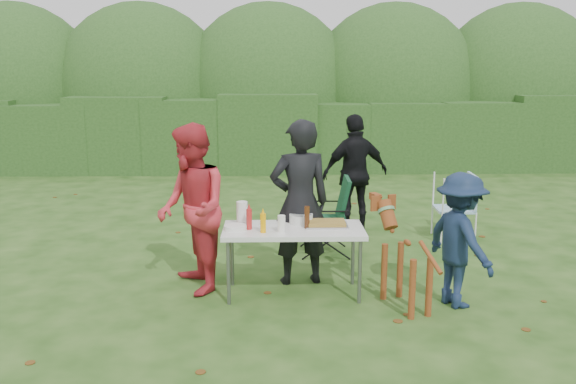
{
  "coord_description": "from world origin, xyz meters",
  "views": [
    {
      "loc": [
        0.12,
        -6.17,
        2.46
      ],
      "look_at": [
        0.29,
        0.73,
        1.0
      ],
      "focal_mm": 38.0,
      "sensor_mm": 36.0,
      "label": 1
    }
  ],
  "objects_px": {
    "lawn_chair": "(454,206)",
    "paper_towel_roll": "(242,213)",
    "person_cook": "(300,203)",
    "camping_chair": "(325,216)",
    "person_red_jacket": "(192,209)",
    "dog": "(407,258)",
    "beer_bottle": "(307,217)",
    "folding_table": "(293,233)",
    "person_black_puffy": "(355,173)",
    "child": "(460,240)",
    "mustard_bottle": "(263,223)",
    "ketchup_bottle": "(249,219)"
  },
  "relations": [
    {
      "from": "person_red_jacket",
      "to": "camping_chair",
      "type": "distance_m",
      "value": 2.06
    },
    {
      "from": "person_red_jacket",
      "to": "person_black_puffy",
      "type": "bearing_deg",
      "value": 118.47
    },
    {
      "from": "mustard_bottle",
      "to": "paper_towel_roll",
      "type": "relative_size",
      "value": 0.77
    },
    {
      "from": "lawn_chair",
      "to": "paper_towel_roll",
      "type": "height_order",
      "value": "paper_towel_roll"
    },
    {
      "from": "person_cook",
      "to": "person_black_puffy",
      "type": "relative_size",
      "value": 1.07
    },
    {
      "from": "person_cook",
      "to": "mustard_bottle",
      "type": "height_order",
      "value": "person_cook"
    },
    {
      "from": "beer_bottle",
      "to": "folding_table",
      "type": "bearing_deg",
      "value": 175.53
    },
    {
      "from": "dog",
      "to": "child",
      "type": "bearing_deg",
      "value": -103.61
    },
    {
      "from": "ketchup_bottle",
      "to": "beer_bottle",
      "type": "xyz_separation_m",
      "value": [
        0.61,
        0.02,
        0.01
      ]
    },
    {
      "from": "person_cook",
      "to": "paper_towel_roll",
      "type": "xyz_separation_m",
      "value": [
        -0.63,
        -0.23,
        -0.06
      ]
    },
    {
      "from": "person_cook",
      "to": "ketchup_bottle",
      "type": "distance_m",
      "value": 0.69
    },
    {
      "from": "person_cook",
      "to": "beer_bottle",
      "type": "bearing_deg",
      "value": 88.15
    },
    {
      "from": "camping_chair",
      "to": "ketchup_bottle",
      "type": "bearing_deg",
      "value": 59.22
    },
    {
      "from": "folding_table",
      "to": "person_black_puffy",
      "type": "relative_size",
      "value": 0.86
    },
    {
      "from": "person_cook",
      "to": "paper_towel_roll",
      "type": "relative_size",
      "value": 7.19
    },
    {
      "from": "person_cook",
      "to": "folding_table",
      "type": "bearing_deg",
      "value": 66.33
    },
    {
      "from": "dog",
      "to": "camping_chair",
      "type": "height_order",
      "value": "dog"
    },
    {
      "from": "person_red_jacket",
      "to": "paper_towel_roll",
      "type": "distance_m",
      "value": 0.54
    },
    {
      "from": "person_cook",
      "to": "person_black_puffy",
      "type": "xyz_separation_m",
      "value": [
        0.91,
        2.17,
        -0.06
      ]
    },
    {
      "from": "dog",
      "to": "beer_bottle",
      "type": "distance_m",
      "value": 1.12
    },
    {
      "from": "camping_chair",
      "to": "mustard_bottle",
      "type": "distance_m",
      "value": 1.8
    },
    {
      "from": "person_cook",
      "to": "mustard_bottle",
      "type": "relative_size",
      "value": 9.35
    },
    {
      "from": "folding_table",
      "to": "camping_chair",
      "type": "xyz_separation_m",
      "value": [
        0.46,
        1.43,
        -0.17
      ]
    },
    {
      "from": "person_red_jacket",
      "to": "lawn_chair",
      "type": "bearing_deg",
      "value": 99.01
    },
    {
      "from": "dog",
      "to": "folding_table",
      "type": "bearing_deg",
      "value": 51.3
    },
    {
      "from": "folding_table",
      "to": "ketchup_bottle",
      "type": "relative_size",
      "value": 6.82
    },
    {
      "from": "person_black_puffy",
      "to": "lawn_chair",
      "type": "bearing_deg",
      "value": 144.59
    },
    {
      "from": "person_cook",
      "to": "camping_chair",
      "type": "xyz_separation_m",
      "value": [
        0.38,
        1.06,
        -0.42
      ]
    },
    {
      "from": "dog",
      "to": "mustard_bottle",
      "type": "distance_m",
      "value": 1.51
    },
    {
      "from": "person_black_puffy",
      "to": "dog",
      "type": "relative_size",
      "value": 1.58
    },
    {
      "from": "mustard_bottle",
      "to": "paper_towel_roll",
      "type": "xyz_separation_m",
      "value": [
        -0.23,
        0.3,
        0.03
      ]
    },
    {
      "from": "lawn_chair",
      "to": "paper_towel_roll",
      "type": "relative_size",
      "value": 3.64
    },
    {
      "from": "mustard_bottle",
      "to": "beer_bottle",
      "type": "relative_size",
      "value": 0.83
    },
    {
      "from": "person_red_jacket",
      "to": "child",
      "type": "xyz_separation_m",
      "value": [
        2.78,
        -0.48,
        -0.23
      ]
    },
    {
      "from": "mustard_bottle",
      "to": "paper_towel_roll",
      "type": "height_order",
      "value": "paper_towel_roll"
    },
    {
      "from": "person_red_jacket",
      "to": "dog",
      "type": "xyz_separation_m",
      "value": [
        2.23,
        -0.54,
        -0.4
      ]
    },
    {
      "from": "person_black_puffy",
      "to": "dog",
      "type": "distance_m",
      "value": 2.97
    },
    {
      "from": "person_black_puffy",
      "to": "ketchup_bottle",
      "type": "relative_size",
      "value": 7.93
    },
    {
      "from": "mustard_bottle",
      "to": "dog",
      "type": "bearing_deg",
      "value": -9.27
    },
    {
      "from": "person_black_puffy",
      "to": "beer_bottle",
      "type": "relative_size",
      "value": 7.27
    },
    {
      "from": "person_cook",
      "to": "person_red_jacket",
      "type": "relative_size",
      "value": 1.01
    },
    {
      "from": "child",
      "to": "paper_towel_roll",
      "type": "xyz_separation_m",
      "value": [
        -2.24,
        0.49,
        0.17
      ]
    },
    {
      "from": "folding_table",
      "to": "ketchup_bottle",
      "type": "bearing_deg",
      "value": -175.64
    },
    {
      "from": "person_black_puffy",
      "to": "lawn_chair",
      "type": "height_order",
      "value": "person_black_puffy"
    },
    {
      "from": "camping_chair",
      "to": "beer_bottle",
      "type": "bearing_deg",
      "value": 79.25
    },
    {
      "from": "ketchup_bottle",
      "to": "beer_bottle",
      "type": "distance_m",
      "value": 0.61
    },
    {
      "from": "camping_chair",
      "to": "mustard_bottle",
      "type": "bearing_deg",
      "value": 65.55
    },
    {
      "from": "dog",
      "to": "beer_bottle",
      "type": "xyz_separation_m",
      "value": [
        -0.99,
        0.39,
        0.34
      ]
    },
    {
      "from": "lawn_chair",
      "to": "person_red_jacket",
      "type": "bearing_deg",
      "value": 32.24
    },
    {
      "from": "dog",
      "to": "paper_towel_roll",
      "type": "distance_m",
      "value": 1.81
    }
  ]
}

